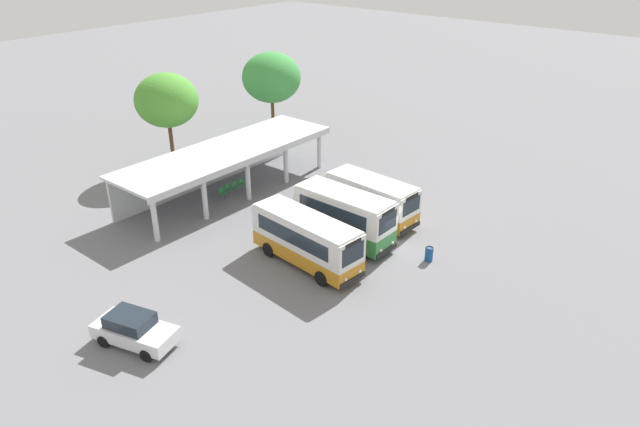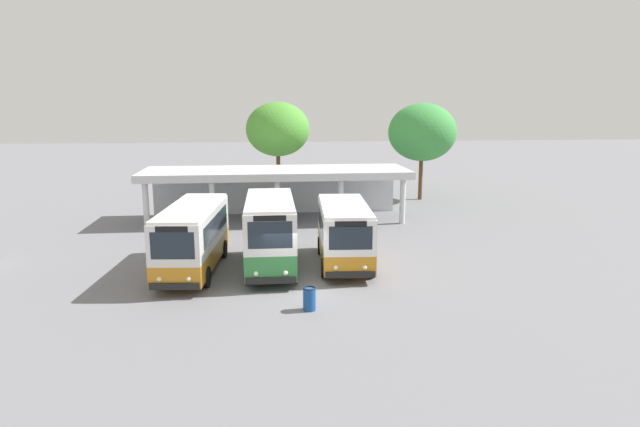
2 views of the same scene
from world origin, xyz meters
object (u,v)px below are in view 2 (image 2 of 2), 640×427
(waiting_chair_end_by_column, at_px, (259,214))
(waiting_chair_fourth_seat, at_px, (291,213))
(waiting_chair_second_from_end, at_px, (270,213))
(city_bus_second_in_row, at_px, (270,231))
(city_bus_nearest_orange, at_px, (193,235))
(waiting_chair_middle_seat, at_px, (280,213))
(litter_bin_apron, at_px, (309,299))
(city_bus_middle_cream, at_px, (344,231))

(waiting_chair_end_by_column, xyz_separation_m, waiting_chair_fourth_seat, (2.10, 0.09, 0.00))
(waiting_chair_second_from_end, relative_size, waiting_chair_fourth_seat, 1.00)
(city_bus_second_in_row, xyz_separation_m, waiting_chair_second_from_end, (0.09, 10.89, -1.33))
(city_bus_nearest_orange, xyz_separation_m, waiting_chair_second_from_end, (3.63, 10.84, -1.19))
(city_bus_nearest_orange, bearing_deg, waiting_chair_middle_seat, 68.09)
(city_bus_nearest_orange, distance_m, waiting_chair_middle_seat, 11.66)
(waiting_chair_end_by_column, height_order, litter_bin_apron, litter_bin_apron)
(waiting_chair_second_from_end, bearing_deg, waiting_chair_fourth_seat, -2.81)
(city_bus_nearest_orange, bearing_deg, city_bus_second_in_row, -0.73)
(waiting_chair_fourth_seat, relative_size, litter_bin_apron, 0.96)
(city_bus_nearest_orange, bearing_deg, waiting_chair_end_by_column, 74.66)
(waiting_chair_middle_seat, bearing_deg, waiting_chair_second_from_end, 173.33)
(city_bus_middle_cream, height_order, waiting_chair_end_by_column, city_bus_middle_cream)
(city_bus_second_in_row, xyz_separation_m, waiting_chair_end_by_column, (-0.61, 10.74, -1.33))
(waiting_chair_middle_seat, bearing_deg, city_bus_second_in_row, -94.18)
(city_bus_middle_cream, relative_size, waiting_chair_second_from_end, 7.71)
(litter_bin_apron, bearing_deg, city_bus_middle_cream, 69.40)
(waiting_chair_end_by_column, bearing_deg, city_bus_middle_cream, -68.18)
(waiting_chair_second_from_end, bearing_deg, litter_bin_apron, -85.48)
(city_bus_middle_cream, xyz_separation_m, litter_bin_apron, (-2.16, -5.75, -1.19))
(city_bus_middle_cream, relative_size, waiting_chair_middle_seat, 7.71)
(city_bus_second_in_row, bearing_deg, waiting_chair_fourth_seat, 82.16)
(waiting_chair_end_by_column, bearing_deg, waiting_chair_second_from_end, 12.48)
(city_bus_second_in_row, distance_m, city_bus_middle_cream, 3.56)
(city_bus_second_in_row, relative_size, waiting_chair_end_by_column, 7.72)
(city_bus_middle_cream, distance_m, waiting_chair_end_by_column, 11.21)
(waiting_chair_end_by_column, bearing_deg, litter_bin_apron, -82.97)
(waiting_chair_second_from_end, relative_size, waiting_chair_middle_seat, 1.00)
(litter_bin_apron, bearing_deg, waiting_chair_second_from_end, 94.52)
(waiting_chair_fourth_seat, bearing_deg, city_bus_second_in_row, -97.84)
(city_bus_nearest_orange, relative_size, waiting_chair_fourth_seat, 8.75)
(city_bus_middle_cream, distance_m, waiting_chair_middle_seat, 10.84)
(city_bus_second_in_row, distance_m, waiting_chair_end_by_column, 10.83)
(waiting_chair_fourth_seat, bearing_deg, waiting_chair_second_from_end, 177.19)
(city_bus_second_in_row, height_order, waiting_chair_end_by_column, city_bus_second_in_row)
(city_bus_middle_cream, relative_size, litter_bin_apron, 7.36)
(waiting_chair_second_from_end, bearing_deg, city_bus_nearest_orange, -108.51)
(city_bus_second_in_row, height_order, city_bus_middle_cream, city_bus_second_in_row)
(city_bus_nearest_orange, distance_m, waiting_chair_end_by_column, 11.15)
(waiting_chair_middle_seat, distance_m, waiting_chair_fourth_seat, 0.70)
(waiting_chair_middle_seat, distance_m, litter_bin_apron, 16.18)
(city_bus_second_in_row, relative_size, waiting_chair_fourth_seat, 7.72)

